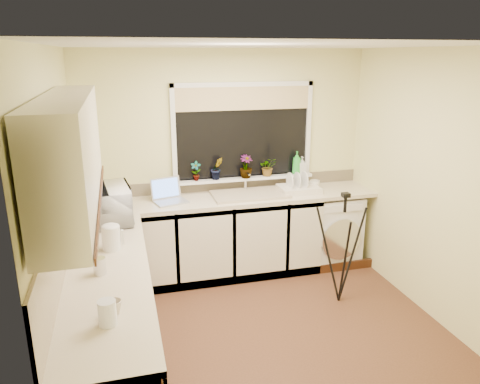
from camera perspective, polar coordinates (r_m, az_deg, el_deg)
name	(u,v)px	position (r m, az deg, el deg)	size (l,w,h in m)	color
floor	(265,330)	(4.33, 3.07, -16.74)	(3.20, 3.20, 0.00)	brown
ceiling	(270,45)	(3.62, 3.70, 17.68)	(3.20, 3.20, 0.00)	white
wall_back	(226,162)	(5.19, -1.80, 3.78)	(3.20, 3.20, 0.00)	beige
wall_front	(356,286)	(2.53, 14.21, -11.22)	(3.20, 3.20, 0.00)	beige
wall_left	(61,218)	(3.65, -21.29, -3.03)	(3.00, 3.00, 0.00)	beige
wall_right	(434,187)	(4.54, 22.91, 0.55)	(3.00, 3.00, 0.00)	beige
base_cabinet_back	(204,240)	(5.09, -4.53, -5.93)	(2.55, 0.60, 0.86)	silver
base_cabinet_left	(112,328)	(3.70, -15.62, -15.95)	(0.54, 2.40, 0.86)	silver
worktop_back	(232,199)	(5.00, -0.99, -0.82)	(3.20, 0.60, 0.04)	beige
worktop_left	(107,274)	(3.48, -16.20, -9.68)	(0.60, 2.40, 0.04)	beige
upper_cabinet	(71,153)	(3.05, -20.25, 4.59)	(0.28, 1.90, 0.70)	silver
splashback_left	(60,246)	(3.40, -21.40, -6.26)	(0.02, 2.40, 0.45)	beige
splashback_back	(226,184)	(5.25, -1.75, 1.03)	(3.20, 0.02, 0.14)	beige
window_glass	(243,132)	(5.16, 0.38, 7.39)	(1.50, 0.02, 1.00)	black
window_blind	(244,98)	(5.09, 0.46, 11.51)	(1.50, 0.02, 0.25)	tan
windowsill	(244,178)	(5.22, 0.53, 1.71)	(1.60, 0.14, 0.03)	white
sink	(250,194)	(5.04, 1.22, -0.29)	(0.82, 0.46, 0.03)	tan
faucet	(245,181)	(5.18, 0.67, 1.41)	(0.03, 0.03, 0.24)	silver
washing_machine	(330,228)	(5.55, 11.04, -4.43)	(0.58, 0.56, 0.83)	white
laptop	(169,195)	(4.89, -8.84, -0.41)	(0.39, 0.36, 0.24)	#A8A8B0
kettle	(111,238)	(3.79, -15.66, -5.52)	(0.14, 0.14, 0.19)	white
dish_rack	(299,189)	(5.21, 7.28, 0.37)	(0.44, 0.33, 0.07)	silver
tripod	(342,249)	(4.63, 12.54, -6.85)	(0.56, 0.56, 1.13)	black
glass_jug	(107,313)	(2.81, -16.12, -14.19)	(0.10, 0.10, 0.15)	white
steel_jar	(100,266)	(3.41, -17.00, -8.77)	(0.09, 0.09, 0.12)	silver
microwave	(109,204)	(4.41, -15.97, -1.45)	(0.59, 0.40, 0.32)	silver
plant_a	(196,171)	(5.07, -5.49, 2.59)	(0.11, 0.08, 0.22)	#999999
plant_b	(217,168)	(5.10, -2.89, 2.94)	(0.14, 0.11, 0.25)	#999999
plant_c	(246,166)	(5.16, 0.74, 3.18)	(0.14, 0.14, 0.26)	#999999
plant_d	(268,167)	(5.25, 3.47, 3.13)	(0.19, 0.17, 0.21)	#999999
soap_bottle_green	(297,163)	(5.37, 7.04, 3.61)	(0.10, 0.10, 0.26)	green
soap_bottle_clear	(302,165)	(5.40, 7.68, 3.32)	(0.09, 0.09, 0.20)	#999999
cup_back	(314,185)	(5.35, 9.20, 0.90)	(0.13, 0.13, 0.10)	silver
cup_left	(114,307)	(2.92, -15.30, -13.58)	(0.09, 0.09, 0.09)	beige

